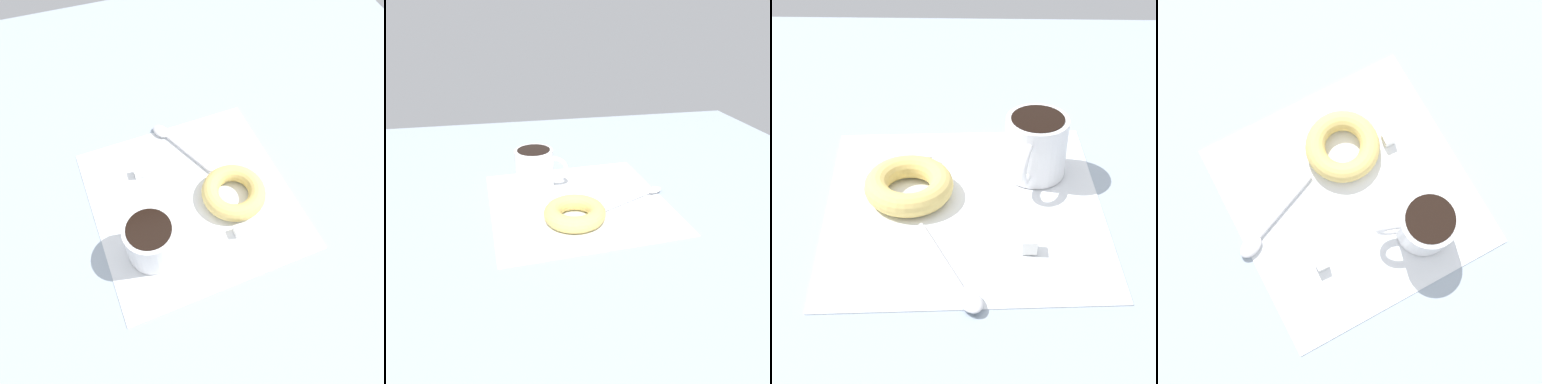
% 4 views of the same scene
% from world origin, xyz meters
% --- Properties ---
extents(ground_plane, '(1.20, 1.20, 0.02)m').
position_xyz_m(ground_plane, '(0.00, 0.00, -0.01)').
color(ground_plane, '#99A8B7').
extents(napkin, '(0.35, 0.35, 0.00)m').
position_xyz_m(napkin, '(-0.03, 0.03, 0.00)').
color(napkin, white).
rests_on(napkin, ground_plane).
extents(coffee_cup, '(0.11, 0.08, 0.08)m').
position_xyz_m(coffee_cup, '(-0.10, 0.11, 0.04)').
color(coffee_cup, white).
rests_on(coffee_cup, napkin).
extents(donut, '(0.11, 0.11, 0.03)m').
position_xyz_m(donut, '(-0.04, -0.04, 0.02)').
color(donut, '#E5C66B').
rests_on(donut, napkin).
extents(spoon, '(0.14, 0.08, 0.01)m').
position_xyz_m(spoon, '(0.11, 0.03, 0.01)').
color(spoon, silver).
rests_on(spoon, napkin).
extents(sugar_cube, '(0.02, 0.02, 0.02)m').
position_xyz_m(sugar_cube, '(-0.11, -0.02, 0.01)').
color(sugar_cube, white).
rests_on(sugar_cube, napkin).
extents(sugar_cube_extra, '(0.02, 0.02, 0.02)m').
position_xyz_m(sugar_cube_extra, '(0.05, 0.10, 0.01)').
color(sugar_cube_extra, white).
rests_on(sugar_cube_extra, napkin).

